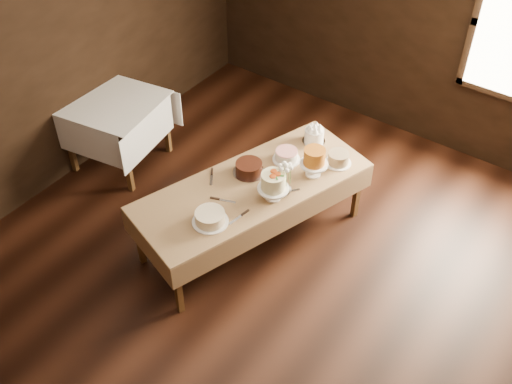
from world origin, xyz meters
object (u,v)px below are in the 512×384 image
object	(u,v)px
cake_server_c	(274,170)
cake_caramel	(314,164)
cake_chocolate	(249,168)
cake_cream	(210,218)
display_table	(252,189)
cake_server_e	(211,180)
cake_meringue	(314,136)
cake_flowers	(273,188)
cake_server_b	(235,220)
cake_speckled	(338,159)
side_table	(114,109)
flower_vase	(285,188)
cake_lattice	(286,156)
cake_server_a	(228,201)
cake_server_d	(292,191)

from	to	relation	value
cake_server_c	cake_caramel	bearing A→B (deg)	-46.22
cake_caramel	cake_chocolate	distance (m)	0.61
cake_cream	display_table	bearing A→B (deg)	88.91
cake_server_e	cake_meringue	bearing A→B (deg)	120.16
cake_server_c	cake_meringue	bearing A→B (deg)	10.76
cake_flowers	cake_server_b	distance (m)	0.45
display_table	cake_chocolate	xyz separation A→B (m)	(-0.13, 0.12, 0.11)
cake_speckled	cake_server_c	world-z (taller)	cake_speckled
cake_speckled	cake_server_e	distance (m)	1.23
side_table	cake_server_e	bearing A→B (deg)	-10.27
flower_vase	cake_caramel	bearing A→B (deg)	79.27
cake_lattice	cake_cream	bearing A→B (deg)	-93.27
cake_server_a	cake_server_d	size ratio (longest dim) A/B	1.00
cake_speckled	cake_server_a	size ratio (longest dim) A/B	1.13
side_table	cake_meringue	xyz separation A→B (m)	(2.02, 0.78, 0.07)
cake_meringue	cake_server_d	world-z (taller)	cake_meringue
display_table	cake_server_d	bearing A→B (deg)	23.68
cake_flowers	cake_server_c	bearing A→B (deg)	122.50
cake_lattice	cake_server_c	xyz separation A→B (m)	(-0.00, -0.20, -0.04)
display_table	cake_meringue	size ratio (longest dim) A/B	8.87
cake_lattice	cake_cream	xyz separation A→B (m)	(-0.06, -1.09, 0.01)
cake_meringue	cake_speckled	xyz separation A→B (m)	(0.37, -0.16, -0.01)
cake_server_a	cake_server_d	world-z (taller)	same
cake_server_e	flower_vase	bearing A→B (deg)	74.23
side_table	cake_caramel	xyz separation A→B (m)	(2.29, 0.34, 0.13)
cake_cream	cake_server_d	world-z (taller)	cake_cream
cake_server_a	flower_vase	xyz separation A→B (m)	(0.35, 0.38, 0.06)
cake_meringue	cake_flowers	size ratio (longest dim) A/B	0.93
cake_chocolate	flower_vase	xyz separation A→B (m)	(0.43, -0.04, 0.01)
cake_cream	cake_server_c	bearing A→B (deg)	86.13
display_table	cake_server_b	world-z (taller)	cake_server_b
cake_server_e	side_table	bearing A→B (deg)	-136.56
cake_chocolate	cake_cream	distance (m)	0.73
cake_speckled	cake_lattice	xyz separation A→B (m)	(-0.43, -0.25, -0.01)
cake_server_a	cake_server_b	size ratio (longest dim) A/B	1.00
cake_lattice	cake_server_e	size ratio (longest dim) A/B	1.27
cake_server_a	cake_server_b	distance (m)	0.25
display_table	cake_server_d	xyz separation A→B (m)	(0.34, 0.15, 0.05)
cake_cream	cake_server_c	distance (m)	0.89
cake_speckled	cake_server_a	distance (m)	1.17
cake_caramel	flower_vase	world-z (taller)	cake_caramel
cake_lattice	cake_cream	world-z (taller)	cake_cream
cake_speckled	cake_server_b	distance (m)	1.24
cake_flowers	cake_server_a	xyz separation A→B (m)	(-0.30, -0.27, -0.12)
cake_caramel	flower_vase	size ratio (longest dim) A/B	2.26
flower_vase	cake_server_c	bearing A→B (deg)	140.25
cake_server_c	display_table	bearing A→B (deg)	-172.81
cake_speckled	cake_flowers	world-z (taller)	cake_flowers
cake_meringue	cake_chocolate	bearing A→B (deg)	-107.20
side_table	cake_flowers	distance (m)	2.18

